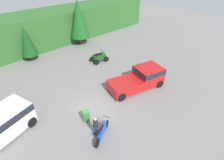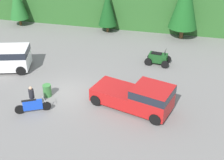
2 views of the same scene
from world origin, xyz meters
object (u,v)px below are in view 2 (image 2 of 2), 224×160
(rider_person, at_px, (32,97))
(dirt_bike, at_px, (33,106))
(quad_atv, at_px, (158,58))
(steel_barrel, at_px, (47,90))
(pickup_truck_red, at_px, (139,96))

(rider_person, bearing_deg, dirt_bike, -83.19)
(rider_person, bearing_deg, quad_atv, 27.85)
(dirt_bike, bearing_deg, quad_atv, 23.58)
(dirt_bike, xyz_separation_m, steel_barrel, (0.13, 1.98, -0.04))
(quad_atv, distance_m, steel_barrel, 9.65)
(pickup_truck_red, xyz_separation_m, rider_person, (-6.79, -1.52, -0.08))
(quad_atv, bearing_deg, steel_barrel, -129.28)
(quad_atv, distance_m, rider_person, 11.03)
(pickup_truck_red, height_order, steel_barrel, pickup_truck_red)
(pickup_truck_red, height_order, rider_person, pickup_truck_red)
(pickup_truck_red, distance_m, steel_barrel, 6.48)
(dirt_bike, bearing_deg, pickup_truck_red, -10.63)
(dirt_bike, distance_m, steel_barrel, 1.99)
(rider_person, relative_size, steel_barrel, 1.88)
(pickup_truck_red, height_order, dirt_bike, pickup_truck_red)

